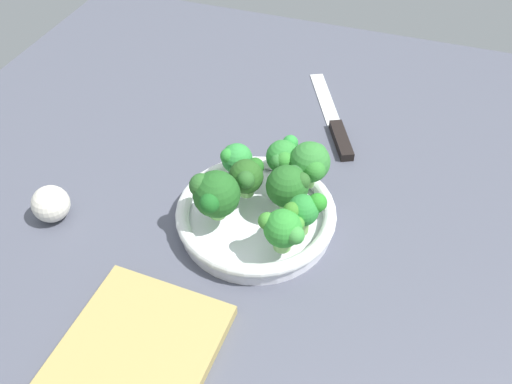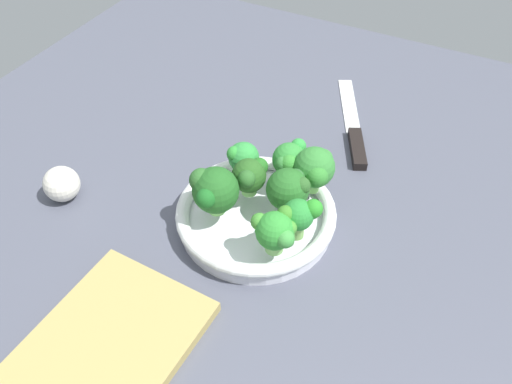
{
  "view_description": "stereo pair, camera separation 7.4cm",
  "coord_description": "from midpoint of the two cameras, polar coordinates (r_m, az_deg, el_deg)",
  "views": [
    {
      "loc": [
        48.84,
        15.68,
        59.11
      ],
      "look_at": [
        -1.12,
        -1.56,
        6.59
      ],
      "focal_mm": 37.36,
      "sensor_mm": 36.0,
      "label": 1
    },
    {
      "loc": [
        45.92,
        22.53,
        59.11
      ],
      "look_at": [
        -1.12,
        -1.56,
        6.59
      ],
      "focal_mm": 37.36,
      "sensor_mm": 36.0,
      "label": 2
    }
  ],
  "objects": [
    {
      "name": "ground_plane",
      "position": [
        0.79,
        -1.89,
        -4.97
      ],
      "size": [
        130.0,
        130.0,
        2.5
      ],
      "primitive_type": "cube",
      "color": "#4B4E5D"
    },
    {
      "name": "bowl",
      "position": [
        0.78,
        -2.74,
        -2.62
      ],
      "size": [
        23.41,
        23.41,
        3.59
      ],
      "color": "white",
      "rests_on": "ground_plane"
    },
    {
      "name": "broccoli_floret_0",
      "position": [
        0.79,
        0.28,
        3.59
      ],
      "size": [
        6.29,
        5.08,
        6.19
      ],
      "color": "#8FBD66",
      "rests_on": "bowl"
    },
    {
      "name": "broccoli_floret_1",
      "position": [
        0.73,
        -7.39,
        -0.39
      ],
      "size": [
        7.47,
        7.03,
        7.37
      ],
      "color": "#75BB55",
      "rests_on": "bowl"
    },
    {
      "name": "broccoli_floret_2",
      "position": [
        0.77,
        3.13,
        3.02
      ],
      "size": [
        6.78,
        6.01,
        7.46
      ],
      "color": "#82CF63",
      "rests_on": "bowl"
    },
    {
      "name": "broccoli_floret_3",
      "position": [
        0.76,
        -3.76,
        1.55
      ],
      "size": [
        6.19,
        5.04,
        5.88
      ],
      "color": "#7DBF5F",
      "rests_on": "bowl"
    },
    {
      "name": "broccoli_floret_4",
      "position": [
        0.69,
        -0.13,
        -4.15
      ],
      "size": [
        5.17,
        6.5,
        6.31
      ],
      "color": "#85C068",
      "rests_on": "bowl"
    },
    {
      "name": "broccoli_floret_5",
      "position": [
        0.79,
        -4.87,
        3.46
      ],
      "size": [
        4.67,
        4.67,
        5.57
      ],
      "color": "#91CD58",
      "rests_on": "bowl"
    },
    {
      "name": "broccoli_floret_6",
      "position": [
        0.74,
        0.67,
        0.57
      ],
      "size": [
        6.25,
        6.18,
        6.74
      ],
      "color": "#7EB25E",
      "rests_on": "bowl"
    },
    {
      "name": "broccoli_floret_7",
      "position": [
        0.7,
        2.21,
        -2.15
      ],
      "size": [
        4.67,
        5.28,
        6.3
      ],
      "color": "#8CC565",
      "rests_on": "bowl"
    },
    {
      "name": "knife",
      "position": [
        0.96,
        6.27,
        7.13
      ],
      "size": [
        25.02,
        13.67,
        1.5
      ],
      "color": "silver",
      "rests_on": "ground_plane"
    },
    {
      "name": "cutting_board",
      "position": [
        0.67,
        -17.61,
        -18.8
      ],
      "size": [
        27.66,
        18.9,
        1.6
      ],
      "primitive_type": "cube",
      "rotation": [
        0.0,
        0.0,
        -0.04
      ],
      "color": "tan",
      "rests_on": "ground_plane"
    },
    {
      "name": "garlic_bulb",
      "position": [
        0.85,
        -23.49,
        -1.3
      ],
      "size": [
        5.55,
        5.55,
        5.55
      ],
      "primitive_type": "sphere",
      "color": "silver",
      "rests_on": "ground_plane"
    }
  ]
}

